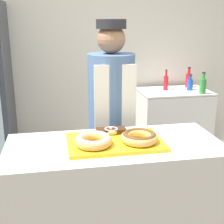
% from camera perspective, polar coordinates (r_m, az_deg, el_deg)
% --- Properties ---
extents(wall_back, '(8.00, 0.06, 2.70)m').
position_cam_1_polar(wall_back, '(3.95, -5.52, 11.45)').
color(wall_back, silver).
rests_on(wall_back, ground_plane).
extents(display_counter, '(1.36, 0.60, 0.94)m').
position_cam_1_polar(display_counter, '(2.19, 0.50, -17.30)').
color(display_counter, beige).
rests_on(display_counter, ground_plane).
extents(serving_tray, '(0.59, 0.39, 0.02)m').
position_cam_1_polar(serving_tray, '(1.97, 0.54, -5.52)').
color(serving_tray, yellow).
rests_on(serving_tray, display_counter).
extents(donut_light_glaze, '(0.23, 0.23, 0.06)m').
position_cam_1_polar(donut_light_glaze, '(1.88, -3.42, -5.13)').
color(donut_light_glaze, tan).
rests_on(donut_light_glaze, serving_tray).
extents(donut_chocolate_glaze, '(0.23, 0.23, 0.06)m').
position_cam_1_polar(donut_chocolate_glaze, '(1.93, 5.02, -4.55)').
color(donut_chocolate_glaze, tan).
rests_on(donut_chocolate_glaze, serving_tray).
extents(donut_mini_center, '(0.11, 0.11, 0.03)m').
position_cam_1_polar(donut_mini_center, '(2.08, -0.16, -3.40)').
color(donut_mini_center, tan).
rests_on(donut_mini_center, serving_tray).
extents(brownie_back_left, '(0.09, 0.09, 0.03)m').
position_cam_1_polar(brownie_back_left, '(2.07, -1.66, -3.55)').
color(brownie_back_left, '#382111').
rests_on(brownie_back_left, serving_tray).
extents(brownie_back_right, '(0.09, 0.09, 0.03)m').
position_cam_1_polar(brownie_back_right, '(2.09, 1.32, -3.36)').
color(brownie_back_right, '#382111').
rests_on(brownie_back_right, serving_tray).
extents(baker_person, '(0.38, 0.38, 1.70)m').
position_cam_1_polar(baker_person, '(2.60, -0.11, -1.37)').
color(baker_person, '#4C4C51').
rests_on(baker_person, ground_plane).
extents(chest_freezer, '(0.85, 0.56, 0.86)m').
position_cam_1_polar(chest_freezer, '(4.01, 11.02, -2.09)').
color(chest_freezer, white).
rests_on(chest_freezer, ground_plane).
extents(bottle_green, '(0.08, 0.08, 0.25)m').
position_cam_1_polar(bottle_green, '(3.80, 16.28, 4.70)').
color(bottle_green, '#2D8C38').
rests_on(bottle_green, chest_freezer).
extents(bottle_red, '(0.08, 0.08, 0.26)m').
position_cam_1_polar(bottle_red, '(4.11, 13.80, 5.78)').
color(bottle_red, red).
rests_on(bottle_red, chest_freezer).
extents(bottle_red_b, '(0.06, 0.06, 0.25)m').
position_cam_1_polar(bottle_red_b, '(3.90, 9.81, 5.40)').
color(bottle_red_b, red).
rests_on(bottle_red_b, chest_freezer).
extents(bottle_blue, '(0.07, 0.07, 0.19)m').
position_cam_1_polar(bottle_blue, '(3.96, 14.06, 4.97)').
color(bottle_blue, '#1E4CB2').
rests_on(bottle_blue, chest_freezer).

